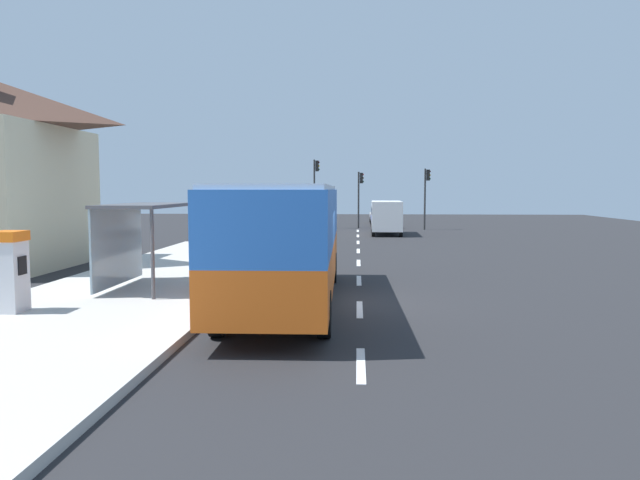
# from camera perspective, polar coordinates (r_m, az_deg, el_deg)

# --- Properties ---
(ground_plane) EXTENTS (56.00, 92.00, 0.04)m
(ground_plane) POSITION_cam_1_polar(r_m,az_deg,el_deg) (30.72, 3.15, -1.08)
(ground_plane) COLOR #262628
(sidewalk_platform) EXTENTS (6.20, 30.00, 0.18)m
(sidewalk_platform) POSITION_cam_1_polar(r_m,az_deg,el_deg) (19.91, -15.86, -4.12)
(sidewalk_platform) COLOR beige
(sidewalk_platform) RESTS_ON ground
(lane_stripe_seg_0) EXTENTS (0.16, 2.20, 0.01)m
(lane_stripe_seg_0) POSITION_cam_1_polar(r_m,az_deg,el_deg) (11.00, 3.86, -11.60)
(lane_stripe_seg_0) COLOR silver
(lane_stripe_seg_0) RESTS_ON ground
(lane_stripe_seg_1) EXTENTS (0.16, 2.20, 0.01)m
(lane_stripe_seg_1) POSITION_cam_1_polar(r_m,az_deg,el_deg) (15.86, 3.74, -6.51)
(lane_stripe_seg_1) COLOR silver
(lane_stripe_seg_1) RESTS_ON ground
(lane_stripe_seg_2) EXTENTS (0.16, 2.20, 0.01)m
(lane_stripe_seg_2) POSITION_cam_1_polar(r_m,az_deg,el_deg) (20.79, 3.68, -3.81)
(lane_stripe_seg_2) COLOR silver
(lane_stripe_seg_2) RESTS_ON ground
(lane_stripe_seg_3) EXTENTS (0.16, 2.20, 0.01)m
(lane_stripe_seg_3) POSITION_cam_1_polar(r_m,az_deg,el_deg) (25.74, 3.64, -2.16)
(lane_stripe_seg_3) COLOR silver
(lane_stripe_seg_3) RESTS_ON ground
(lane_stripe_seg_4) EXTENTS (0.16, 2.20, 0.01)m
(lane_stripe_seg_4) POSITION_cam_1_polar(r_m,az_deg,el_deg) (30.71, 3.61, -1.03)
(lane_stripe_seg_4) COLOR silver
(lane_stripe_seg_4) RESTS_ON ground
(lane_stripe_seg_5) EXTENTS (0.16, 2.20, 0.01)m
(lane_stripe_seg_5) POSITION_cam_1_polar(r_m,az_deg,el_deg) (35.69, 3.59, -0.22)
(lane_stripe_seg_5) COLOR silver
(lane_stripe_seg_5) RESTS_ON ground
(lane_stripe_seg_6) EXTENTS (0.16, 2.20, 0.01)m
(lane_stripe_seg_6) POSITION_cam_1_polar(r_m,az_deg,el_deg) (40.67, 3.58, 0.39)
(lane_stripe_seg_6) COLOR silver
(lane_stripe_seg_6) RESTS_ON ground
(lane_stripe_seg_7) EXTENTS (0.16, 2.20, 0.01)m
(lane_stripe_seg_7) POSITION_cam_1_polar(r_m,az_deg,el_deg) (45.66, 3.57, 0.87)
(lane_stripe_seg_7) COLOR silver
(lane_stripe_seg_7) RESTS_ON ground
(bus) EXTENTS (2.70, 11.05, 3.21)m
(bus) POSITION_cam_1_polar(r_m,az_deg,el_deg) (16.38, -3.12, 0.34)
(bus) COLOR orange
(bus) RESTS_ON ground
(white_van) EXTENTS (2.10, 5.23, 2.30)m
(white_van) POSITION_cam_1_polar(r_m,az_deg,el_deg) (42.08, 6.24, 2.34)
(white_van) COLOR white
(white_van) RESTS_ON ground
(sedan_near) EXTENTS (1.86, 4.41, 1.52)m
(sedan_near) POSITION_cam_1_polar(r_m,az_deg,el_deg) (56.69, 5.63, 2.40)
(sedan_near) COLOR #B7B7BC
(sedan_near) RESTS_ON ground
(sedan_far) EXTENTS (1.93, 4.45, 1.52)m
(sedan_far) POSITION_cam_1_polar(r_m,az_deg,el_deg) (49.69, 5.93, 2.07)
(sedan_far) COLOR navy
(sedan_far) RESTS_ON ground
(ticket_machine) EXTENTS (0.66, 0.76, 1.94)m
(ticket_machine) POSITION_cam_1_polar(r_m,az_deg,el_deg) (16.26, -27.08, -2.59)
(ticket_machine) COLOR silver
(ticket_machine) RESTS_ON sidewalk_platform
(recycling_bin_red) EXTENTS (0.52, 0.52, 0.95)m
(recycling_bin_red) POSITION_cam_1_polar(r_m,az_deg,el_deg) (18.41, -10.29, -2.96)
(recycling_bin_red) COLOR red
(recycling_bin_red) RESTS_ON sidewalk_platform
(recycling_bin_yellow) EXTENTS (0.52, 0.52, 0.95)m
(recycling_bin_yellow) POSITION_cam_1_polar(r_m,az_deg,el_deg) (19.08, -9.79, -2.68)
(recycling_bin_yellow) COLOR yellow
(recycling_bin_yellow) RESTS_ON sidewalk_platform
(traffic_light_near_side) EXTENTS (0.49, 0.28, 4.71)m
(traffic_light_near_side) POSITION_cam_1_polar(r_m,az_deg,el_deg) (47.55, 9.95, 4.74)
(traffic_light_near_side) COLOR #2D2D2D
(traffic_light_near_side) RESTS_ON ground
(traffic_light_far_side) EXTENTS (0.49, 0.28, 5.45)m
(traffic_light_far_side) POSITION_cam_1_polar(r_m,az_deg,el_deg) (48.16, -0.43, 5.35)
(traffic_light_far_side) COLOR #2D2D2D
(traffic_light_far_side) RESTS_ON ground
(traffic_light_median) EXTENTS (0.49, 0.28, 4.51)m
(traffic_light_median) POSITION_cam_1_polar(r_m,az_deg,el_deg) (48.85, 3.76, 4.66)
(traffic_light_median) COLOR #2D2D2D
(traffic_light_median) RESTS_ON ground
(bus_shelter) EXTENTS (1.80, 4.00, 2.50)m
(bus_shelter) POSITION_cam_1_polar(r_m,az_deg,el_deg) (18.85, -16.97, 1.50)
(bus_shelter) COLOR #4C4C51
(bus_shelter) RESTS_ON sidewalk_platform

